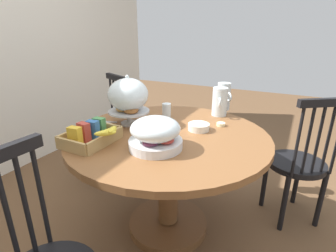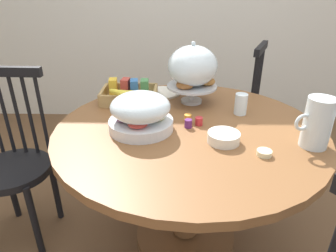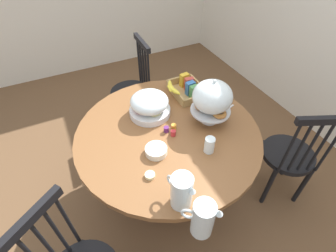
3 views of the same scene
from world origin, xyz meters
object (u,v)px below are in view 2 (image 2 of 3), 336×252
at_px(milk_pitcher, 317,125).
at_px(china_plate_large, 162,93).
at_px(drinking_glass, 241,104).
at_px(windsor_chair_facing_door, 15,167).
at_px(dining_table, 188,161).
at_px(cereal_bowl, 224,137).
at_px(fruit_platter_covered, 141,113).
at_px(cereal_basket, 129,93).
at_px(pastry_stand_with_dome, 193,68).
at_px(windsor_chair_by_cabinet, 235,112).
at_px(butter_dish, 264,153).
at_px(china_plate_small, 148,91).

relative_size(milk_pitcher, china_plate_large, 0.98).
bearing_deg(drinking_glass, china_plate_large, 144.29).
height_order(windsor_chair_facing_door, drinking_glass, windsor_chair_facing_door).
relative_size(dining_table, drinking_glass, 11.62).
height_order(cereal_bowl, drinking_glass, drinking_glass).
bearing_deg(dining_table, fruit_platter_covered, -170.18).
bearing_deg(drinking_glass, milk_pitcher, -53.66).
bearing_deg(fruit_platter_covered, milk_pitcher, -10.42).
bearing_deg(cereal_basket, drinking_glass, -15.80).
relative_size(milk_pitcher, cereal_bowl, 1.53).
bearing_deg(pastry_stand_with_dome, cereal_basket, 178.41).
xyz_separation_m(windsor_chair_by_cabinet, butter_dish, (-0.11, -1.11, 0.30)).
bearing_deg(windsor_chair_by_cabinet, windsor_chair_facing_door, -149.23).
distance_m(china_plate_large, butter_dish, 0.84).
distance_m(cereal_bowl, butter_dish, 0.18).
bearing_deg(windsor_chair_facing_door, drinking_glass, 4.65).
height_order(dining_table, windsor_chair_facing_door, windsor_chair_facing_door).
height_order(pastry_stand_with_dome, cereal_basket, pastry_stand_with_dome).
relative_size(fruit_platter_covered, cereal_bowl, 2.14).
height_order(dining_table, pastry_stand_with_dome, pastry_stand_with_dome).
relative_size(milk_pitcher, cereal_basket, 0.68).
xyz_separation_m(windsor_chair_facing_door, china_plate_small, (0.70, 0.40, 0.30)).
distance_m(pastry_stand_with_dome, china_plate_small, 0.35).
xyz_separation_m(cereal_basket, drinking_glass, (0.60, -0.17, 0.01)).
distance_m(windsor_chair_facing_door, china_plate_small, 0.86).
bearing_deg(cereal_basket, milk_pitcher, -30.58).
bearing_deg(china_plate_large, milk_pitcher, -43.63).
bearing_deg(fruit_platter_covered, dining_table, 9.82).
bearing_deg(pastry_stand_with_dome, dining_table, -94.90).
height_order(windsor_chair_facing_door, milk_pitcher, windsor_chair_facing_door).
xyz_separation_m(fruit_platter_covered, drinking_glass, (0.50, 0.19, -0.03)).
relative_size(cereal_basket, china_plate_small, 2.11).
bearing_deg(dining_table, pastry_stand_with_dome, 85.10).
bearing_deg(windsor_chair_by_cabinet, butter_dish, -95.47).
bearing_deg(butter_dish, drinking_glass, 92.43).
xyz_separation_m(milk_pitcher, butter_dish, (-0.22, -0.08, -0.09)).
bearing_deg(milk_pitcher, cereal_bowl, 176.50).
relative_size(pastry_stand_with_dome, china_plate_large, 1.56).
height_order(dining_table, cereal_bowl, cereal_bowl).
bearing_deg(windsor_chair_facing_door, butter_dish, -14.33).
distance_m(pastry_stand_with_dome, milk_pitcher, 0.70).
relative_size(china_plate_large, china_plate_small, 1.47).
bearing_deg(windsor_chair_facing_door, cereal_basket, 23.95).
bearing_deg(windsor_chair_by_cabinet, drinking_glass, -100.07).
bearing_deg(milk_pitcher, china_plate_small, 140.15).
relative_size(windsor_chair_by_cabinet, butter_dish, 16.25).
xyz_separation_m(china_plate_small, drinking_glass, (0.51, -0.30, 0.04)).
distance_m(windsor_chair_by_cabinet, drinking_glass, 0.79).
bearing_deg(butter_dish, cereal_bowl, 144.43).
height_order(china_plate_large, drinking_glass, drinking_glass).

